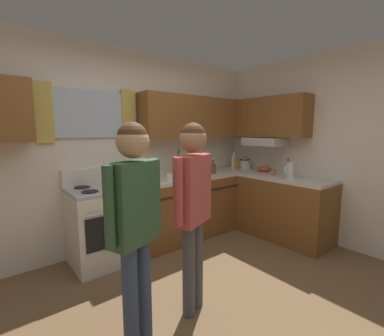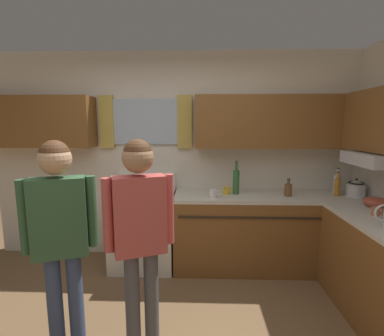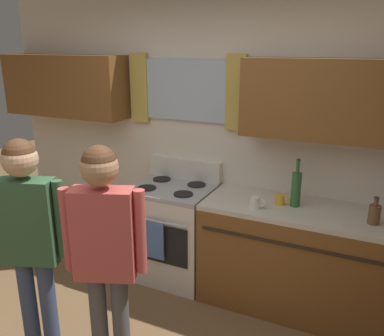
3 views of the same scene
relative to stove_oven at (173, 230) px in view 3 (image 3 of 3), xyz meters
name	(u,v)px [view 3 (image 3 of 3)]	position (x,y,z in m)	size (l,w,h in m)	color
back_wall_unit	(219,124)	(0.34, 0.28, 0.99)	(4.60, 0.42, 2.60)	silver
kitchen_counter_run	(378,301)	(1.79, -0.35, -0.02)	(2.22, 1.89, 0.90)	brown
stove_oven	(173,230)	(0.00, 0.00, 0.00)	(0.74, 0.67, 1.10)	silver
bottle_squat_brown	(374,214)	(1.69, -0.07, 0.51)	(0.08, 0.08, 0.21)	brown
bottle_wine_green	(296,188)	(1.11, 0.02, 0.58)	(0.08, 0.08, 0.39)	#2D6633
mug_ceramic_white	(256,202)	(0.84, -0.16, 0.48)	(0.13, 0.08, 0.09)	white
mug_mustard_yellow	(280,199)	(1.00, -0.01, 0.48)	(0.12, 0.08, 0.09)	gold
adult_left	(29,230)	(-0.29, -1.39, 0.55)	(0.48, 0.27, 1.61)	#38476B
adult_in_plaid	(105,243)	(0.26, -1.34, 0.55)	(0.47, 0.28, 1.61)	#4C4C51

